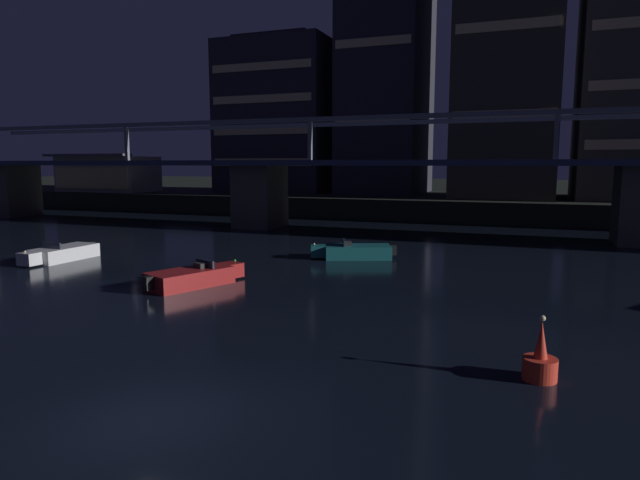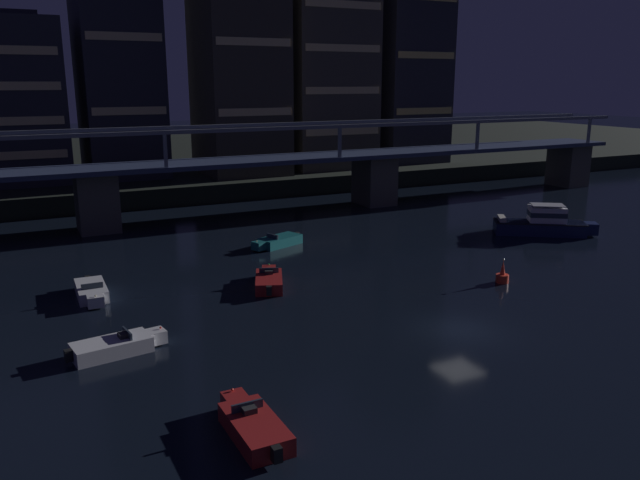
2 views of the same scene
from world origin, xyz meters
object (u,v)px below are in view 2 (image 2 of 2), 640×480
object	(u,v)px
tower_west_tall	(113,2)
speedboat_mid_right	(253,426)
speedboat_near_right	(278,241)
tower_east_tall	(321,69)
channel_buoy	(502,276)
speedboat_far_left	(92,291)
cabin_cruiser_near_left	(543,223)
speedboat_mid_center	(116,346)
tower_central	(237,9)
speedboat_mid_left	(269,281)
river_bridge	(249,175)
tower_east_low	(401,29)

from	to	relation	value
tower_west_tall	speedboat_mid_right	xyz separation A→B (m)	(-5.42, -61.43, -22.49)
tower_west_tall	speedboat_near_right	bearing A→B (deg)	-78.59
tower_east_tall	channel_buoy	size ratio (longest dim) A/B	15.12
speedboat_far_left	channel_buoy	distance (m)	27.98
cabin_cruiser_near_left	speedboat_mid_center	distance (m)	40.97
tower_east_tall	speedboat_mid_right	size ratio (longest dim) A/B	5.12
tower_central	channel_buoy	xyz separation A→B (m)	(3.36, -45.45, -21.87)
tower_central	speedboat_mid_left	world-z (taller)	tower_central
tower_west_tall	speedboat_mid_right	distance (m)	65.65
river_bridge	cabin_cruiser_near_left	world-z (taller)	river_bridge
tower_east_low	channel_buoy	distance (m)	57.38
tower_central	speedboat_far_left	bearing A→B (deg)	-122.53
tower_central	tower_east_tall	bearing A→B (deg)	8.22
tower_west_tall	speedboat_far_left	size ratio (longest dim) A/B	8.02
river_bridge	tower_east_tall	bearing A→B (deg)	46.24
speedboat_mid_left	speedboat_far_left	size ratio (longest dim) A/B	0.98
tower_west_tall	speedboat_mid_center	xyz separation A→B (m)	(-9.11, -50.89, -22.49)
tower_west_tall	tower_east_tall	xyz separation A→B (m)	(26.26, -3.23, -7.55)
tower_west_tall	cabin_cruiser_near_left	distance (m)	55.51
tower_east_tall	river_bridge	bearing A→B (deg)	-133.76
speedboat_far_left	tower_east_tall	bearing A→B (deg)	46.91
river_bridge	cabin_cruiser_near_left	xyz separation A→B (m)	(21.57, -19.61, -3.26)
speedboat_mid_center	channel_buoy	xyz separation A→B (m)	(26.32, 0.41, 0.06)
tower_west_tall	tower_central	size ratio (longest dim) A/B	1.03
speedboat_far_left	speedboat_near_right	bearing A→B (deg)	23.48
cabin_cruiser_near_left	speedboat_mid_center	xyz separation A→B (m)	(-39.71, -10.06, -0.64)
speedboat_mid_left	speedboat_mid_center	distance (m)	13.16
tower_east_low	speedboat_mid_left	world-z (taller)	tower_east_low
tower_central	cabin_cruiser_near_left	distance (m)	44.90
tower_west_tall	speedboat_far_left	distance (m)	47.72
tower_central	tower_east_tall	distance (m)	14.35
river_bridge	speedboat_mid_left	distance (m)	24.17
tower_east_tall	channel_buoy	world-z (taller)	tower_east_tall
speedboat_mid_left	speedboat_mid_center	size ratio (longest dim) A/B	0.97
river_bridge	speedboat_mid_center	distance (m)	34.99
cabin_cruiser_near_left	speedboat_far_left	world-z (taller)	cabin_cruiser_near_left
speedboat_mid_left	speedboat_far_left	xyz separation A→B (m)	(-11.28, 2.99, 0.00)
speedboat_near_right	speedboat_mid_left	xyz separation A→B (m)	(-4.75, -9.95, 0.00)
tower_east_tall	speedboat_near_right	distance (m)	39.40
tower_east_tall	speedboat_mid_left	world-z (taller)	tower_east_tall
tower_east_tall	tower_east_low	xyz separation A→B (m)	(13.48, 1.33, 5.74)
river_bridge	tower_east_tall	xyz separation A→B (m)	(17.23, 17.99, 11.05)
cabin_cruiser_near_left	speedboat_mid_right	bearing A→B (deg)	-150.24
tower_east_tall	speedboat_mid_right	bearing A→B (deg)	-118.56
cabin_cruiser_near_left	speedboat_far_left	size ratio (longest dim) A/B	1.68
tower_central	speedboat_mid_left	bearing A→B (deg)	-106.70
speedboat_far_left	river_bridge	bearing A→B (deg)	47.53
tower_central	speedboat_far_left	xyz separation A→B (m)	(-23.00, -36.05, -21.93)
tower_east_low	speedboat_mid_right	world-z (taller)	tower_east_low
speedboat_far_left	channel_buoy	bearing A→B (deg)	-19.63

